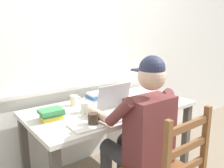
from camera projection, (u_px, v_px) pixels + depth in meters
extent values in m
cube|color=silver|center=(83.00, 40.00, 2.36)|extent=(6.00, 0.04, 2.60)
cube|color=white|center=(63.00, 30.00, 2.18)|extent=(1.32, 0.01, 1.09)
cube|color=beige|center=(66.00, 89.00, 2.31)|extent=(1.38, 0.06, 0.04)
cube|color=beige|center=(111.00, 108.00, 2.13)|extent=(1.49, 0.77, 0.03)
cube|color=#4C4742|center=(186.00, 137.00, 2.37)|extent=(0.06, 0.06, 0.69)
cube|color=#4C4742|center=(25.00, 153.00, 2.06)|extent=(0.06, 0.06, 0.69)
cube|color=#4C4742|center=(140.00, 118.00, 2.88)|extent=(0.06, 0.06, 0.69)
cube|color=brown|center=(150.00, 131.00, 1.65)|extent=(0.34, 0.20, 0.50)
sphere|color=#DBB293|center=(152.00, 76.00, 1.56)|extent=(0.19, 0.19, 0.19)
sphere|color=#282D47|center=(152.00, 69.00, 1.55)|extent=(0.17, 0.17, 0.17)
cube|color=#282D47|center=(143.00, 70.00, 1.62)|extent=(0.13, 0.10, 0.01)
cylinder|color=#38383D|center=(121.00, 156.00, 1.80)|extent=(0.13, 0.40, 0.13)
cylinder|color=#38383D|center=(138.00, 149.00, 1.91)|extent=(0.13, 0.40, 0.13)
cylinder|color=#38383D|center=(122.00, 163.00, 2.12)|extent=(0.10, 0.10, 0.45)
cylinder|color=brown|center=(120.00, 112.00, 1.56)|extent=(0.10, 0.25, 0.24)
cylinder|color=#DBB293|center=(100.00, 115.00, 1.76)|extent=(0.07, 0.28, 0.07)
sphere|color=#DBB293|center=(91.00, 110.00, 1.87)|extent=(0.08, 0.08, 0.08)
cylinder|color=brown|center=(160.00, 102.00, 1.80)|extent=(0.10, 0.25, 0.24)
cylinder|color=#DBB293|center=(139.00, 105.00, 2.00)|extent=(0.07, 0.28, 0.07)
sphere|color=#DBB293|center=(127.00, 102.00, 2.10)|extent=(0.08, 0.08, 0.08)
cube|color=brown|center=(205.00, 141.00, 1.52)|extent=(0.04, 0.04, 0.48)
cube|color=brown|center=(167.00, 161.00, 1.30)|extent=(0.04, 0.04, 0.48)
cube|color=brown|center=(186.00, 168.00, 1.44)|extent=(0.36, 0.02, 0.04)
cube|color=brown|center=(188.00, 147.00, 1.40)|extent=(0.36, 0.02, 0.04)
cube|color=brown|center=(189.00, 126.00, 1.37)|extent=(0.36, 0.02, 0.04)
cube|color=#ADAFB2|center=(124.00, 114.00, 1.91)|extent=(0.33, 0.23, 0.02)
cube|color=silver|center=(124.00, 113.00, 1.91)|extent=(0.29, 0.17, 0.00)
cube|color=#ADAFB2|center=(114.00, 97.00, 1.99)|extent=(0.33, 0.05, 0.22)
cube|color=silver|center=(114.00, 97.00, 1.99)|extent=(0.29, 0.04, 0.19)
ellipsoid|color=#ADAFB2|center=(149.00, 106.00, 2.08)|extent=(0.06, 0.10, 0.03)
cylinder|color=beige|center=(74.00, 100.00, 2.15)|extent=(0.07, 0.07, 0.09)
torus|color=beige|center=(79.00, 99.00, 2.17)|extent=(0.05, 0.01, 0.05)
cylinder|color=#38281E|center=(93.00, 119.00, 1.70)|extent=(0.07, 0.07, 0.09)
torus|color=#38281E|center=(99.00, 117.00, 1.72)|extent=(0.05, 0.01, 0.05)
cylinder|color=white|center=(85.00, 107.00, 1.96)|extent=(0.09, 0.09, 0.09)
torus|color=white|center=(91.00, 105.00, 1.99)|extent=(0.05, 0.01, 0.05)
cube|color=gold|center=(52.00, 118.00, 1.81)|extent=(0.16, 0.11, 0.03)
cube|color=#38844C|center=(52.00, 113.00, 1.82)|extent=(0.18, 0.14, 0.02)
cube|color=#38844C|center=(51.00, 111.00, 1.79)|extent=(0.18, 0.14, 0.03)
cube|color=white|center=(97.00, 99.00, 2.29)|extent=(0.21, 0.15, 0.03)
cube|color=#2D5B9E|center=(97.00, 96.00, 2.28)|extent=(0.19, 0.14, 0.03)
cube|color=white|center=(96.00, 93.00, 2.27)|extent=(0.16, 0.12, 0.02)
cube|color=white|center=(95.00, 101.00, 2.27)|extent=(0.24, 0.21, 0.01)
cube|color=silver|center=(85.00, 126.00, 1.67)|extent=(0.22, 0.19, 0.01)
cube|color=#7A4293|center=(138.00, 103.00, 2.22)|extent=(0.15, 0.13, 0.00)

